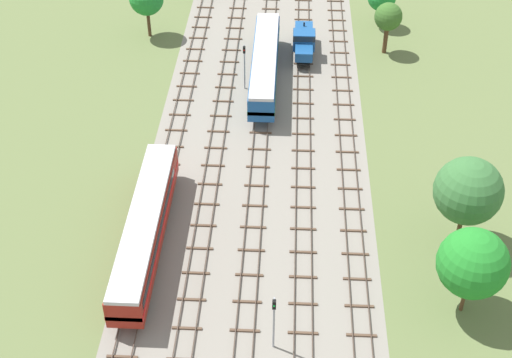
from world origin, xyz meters
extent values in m
plane|color=#5B6B3D|center=(0.00, 56.00, 0.00)|extent=(480.00, 480.00, 0.00)
cube|color=gray|center=(0.00, 56.00, 0.00)|extent=(22.31, 176.00, 0.01)
cube|color=#47382D|center=(-9.87, 57.00, 0.22)|extent=(0.07, 126.00, 0.15)
cube|color=#47382D|center=(-8.44, 57.00, 0.22)|extent=(0.07, 126.00, 0.15)
cube|color=brown|center=(-9.15, 10.50, 0.07)|extent=(2.40, 0.22, 0.14)
cube|color=brown|center=(-9.15, 13.50, 0.07)|extent=(2.40, 0.22, 0.14)
cube|color=brown|center=(-9.15, 16.50, 0.07)|extent=(2.40, 0.22, 0.14)
cube|color=brown|center=(-9.15, 19.50, 0.07)|extent=(2.40, 0.22, 0.14)
cube|color=brown|center=(-9.15, 22.50, 0.07)|extent=(2.40, 0.22, 0.14)
cube|color=brown|center=(-9.15, 25.50, 0.07)|extent=(2.40, 0.22, 0.14)
cube|color=brown|center=(-9.15, 28.50, 0.07)|extent=(2.40, 0.22, 0.14)
cube|color=brown|center=(-9.15, 31.50, 0.07)|extent=(2.40, 0.22, 0.14)
cube|color=brown|center=(-9.15, 34.50, 0.07)|extent=(2.40, 0.22, 0.14)
cube|color=brown|center=(-9.15, 37.50, 0.07)|extent=(2.40, 0.22, 0.14)
cube|color=brown|center=(-9.15, 40.50, 0.07)|extent=(2.40, 0.22, 0.14)
cube|color=brown|center=(-9.15, 43.50, 0.07)|extent=(2.40, 0.22, 0.14)
cube|color=brown|center=(-9.15, 46.50, 0.07)|extent=(2.40, 0.22, 0.14)
cube|color=brown|center=(-9.15, 49.50, 0.07)|extent=(2.40, 0.22, 0.14)
cube|color=brown|center=(-9.15, 52.50, 0.07)|extent=(2.40, 0.22, 0.14)
cube|color=brown|center=(-9.15, 55.50, 0.07)|extent=(2.40, 0.22, 0.14)
cube|color=brown|center=(-9.15, 58.50, 0.07)|extent=(2.40, 0.22, 0.14)
cube|color=brown|center=(-9.15, 61.50, 0.07)|extent=(2.40, 0.22, 0.14)
cube|color=brown|center=(-9.15, 64.50, 0.07)|extent=(2.40, 0.22, 0.14)
cube|color=brown|center=(-9.15, 67.50, 0.07)|extent=(2.40, 0.22, 0.14)
cube|color=brown|center=(-9.15, 70.50, 0.07)|extent=(2.40, 0.22, 0.14)
cube|color=#47382D|center=(-5.29, 57.00, 0.22)|extent=(0.07, 126.00, 0.15)
cube|color=#47382D|center=(-3.86, 57.00, 0.22)|extent=(0.07, 126.00, 0.15)
cube|color=brown|center=(-4.58, 13.50, 0.07)|extent=(2.40, 0.22, 0.14)
cube|color=brown|center=(-4.58, 16.50, 0.07)|extent=(2.40, 0.22, 0.14)
cube|color=brown|center=(-4.58, 19.50, 0.07)|extent=(2.40, 0.22, 0.14)
cube|color=brown|center=(-4.58, 22.50, 0.07)|extent=(2.40, 0.22, 0.14)
cube|color=brown|center=(-4.58, 25.50, 0.07)|extent=(2.40, 0.22, 0.14)
cube|color=brown|center=(-4.58, 28.50, 0.07)|extent=(2.40, 0.22, 0.14)
cube|color=brown|center=(-4.58, 31.50, 0.07)|extent=(2.40, 0.22, 0.14)
cube|color=brown|center=(-4.58, 34.50, 0.07)|extent=(2.40, 0.22, 0.14)
cube|color=brown|center=(-4.58, 37.50, 0.07)|extent=(2.40, 0.22, 0.14)
cube|color=brown|center=(-4.58, 40.50, 0.07)|extent=(2.40, 0.22, 0.14)
cube|color=brown|center=(-4.58, 43.50, 0.07)|extent=(2.40, 0.22, 0.14)
cube|color=brown|center=(-4.58, 46.50, 0.07)|extent=(2.40, 0.22, 0.14)
cube|color=brown|center=(-4.58, 49.50, 0.07)|extent=(2.40, 0.22, 0.14)
cube|color=brown|center=(-4.58, 52.50, 0.07)|extent=(2.40, 0.22, 0.14)
cube|color=brown|center=(-4.58, 55.50, 0.07)|extent=(2.40, 0.22, 0.14)
cube|color=brown|center=(-4.58, 58.50, 0.07)|extent=(2.40, 0.22, 0.14)
cube|color=brown|center=(-4.58, 61.50, 0.07)|extent=(2.40, 0.22, 0.14)
cube|color=brown|center=(-4.58, 64.50, 0.07)|extent=(2.40, 0.22, 0.14)
cube|color=brown|center=(-4.58, 67.50, 0.07)|extent=(2.40, 0.22, 0.14)
cube|color=brown|center=(-4.58, 70.50, 0.07)|extent=(2.40, 0.22, 0.14)
cube|color=#47382D|center=(-0.72, 57.00, 0.22)|extent=(0.07, 126.00, 0.15)
cube|color=#47382D|center=(0.72, 57.00, 0.22)|extent=(0.07, 126.00, 0.15)
cube|color=brown|center=(0.00, 13.50, 0.07)|extent=(2.40, 0.22, 0.14)
cube|color=brown|center=(0.00, 16.50, 0.07)|extent=(2.40, 0.22, 0.14)
cube|color=brown|center=(0.00, 19.50, 0.07)|extent=(2.40, 0.22, 0.14)
cube|color=brown|center=(0.00, 22.50, 0.07)|extent=(2.40, 0.22, 0.14)
cube|color=brown|center=(0.00, 25.50, 0.07)|extent=(2.40, 0.22, 0.14)
cube|color=brown|center=(0.00, 28.50, 0.07)|extent=(2.40, 0.22, 0.14)
cube|color=brown|center=(0.00, 31.50, 0.07)|extent=(2.40, 0.22, 0.14)
cube|color=brown|center=(0.00, 34.50, 0.07)|extent=(2.40, 0.22, 0.14)
cube|color=brown|center=(0.00, 37.50, 0.07)|extent=(2.40, 0.22, 0.14)
cube|color=brown|center=(0.00, 40.50, 0.07)|extent=(2.40, 0.22, 0.14)
cube|color=brown|center=(0.00, 43.50, 0.07)|extent=(2.40, 0.22, 0.14)
cube|color=brown|center=(0.00, 46.50, 0.07)|extent=(2.40, 0.22, 0.14)
cube|color=brown|center=(0.00, 49.50, 0.07)|extent=(2.40, 0.22, 0.14)
cube|color=brown|center=(0.00, 52.50, 0.07)|extent=(2.40, 0.22, 0.14)
cube|color=brown|center=(0.00, 55.50, 0.07)|extent=(2.40, 0.22, 0.14)
cube|color=brown|center=(0.00, 58.50, 0.07)|extent=(2.40, 0.22, 0.14)
cube|color=brown|center=(0.00, 61.50, 0.07)|extent=(2.40, 0.22, 0.14)
cube|color=brown|center=(0.00, 64.50, 0.07)|extent=(2.40, 0.22, 0.14)
cube|color=brown|center=(0.00, 67.50, 0.07)|extent=(2.40, 0.22, 0.14)
cube|color=brown|center=(0.00, 70.50, 0.07)|extent=(2.40, 0.22, 0.14)
cube|color=brown|center=(0.00, 73.50, 0.07)|extent=(2.40, 0.22, 0.14)
cube|color=#47382D|center=(3.86, 57.00, 0.22)|extent=(0.07, 126.00, 0.15)
cube|color=#47382D|center=(5.29, 57.00, 0.22)|extent=(0.07, 126.00, 0.15)
cube|color=brown|center=(4.58, 13.50, 0.07)|extent=(2.40, 0.22, 0.14)
cube|color=brown|center=(4.58, 16.50, 0.07)|extent=(2.40, 0.22, 0.14)
cube|color=brown|center=(4.58, 19.50, 0.07)|extent=(2.40, 0.22, 0.14)
cube|color=brown|center=(4.58, 22.50, 0.07)|extent=(2.40, 0.22, 0.14)
cube|color=brown|center=(4.58, 25.50, 0.07)|extent=(2.40, 0.22, 0.14)
cube|color=brown|center=(4.58, 28.50, 0.07)|extent=(2.40, 0.22, 0.14)
cube|color=brown|center=(4.58, 31.50, 0.07)|extent=(2.40, 0.22, 0.14)
cube|color=brown|center=(4.58, 34.50, 0.07)|extent=(2.40, 0.22, 0.14)
cube|color=brown|center=(4.58, 37.50, 0.07)|extent=(2.40, 0.22, 0.14)
cube|color=brown|center=(4.58, 40.50, 0.07)|extent=(2.40, 0.22, 0.14)
cube|color=brown|center=(4.58, 43.50, 0.07)|extent=(2.40, 0.22, 0.14)
cube|color=brown|center=(4.58, 46.50, 0.07)|extent=(2.40, 0.22, 0.14)
cube|color=brown|center=(4.58, 49.50, 0.07)|extent=(2.40, 0.22, 0.14)
cube|color=brown|center=(4.58, 52.50, 0.07)|extent=(2.40, 0.22, 0.14)
cube|color=brown|center=(4.58, 55.50, 0.07)|extent=(2.40, 0.22, 0.14)
cube|color=brown|center=(4.58, 58.50, 0.07)|extent=(2.40, 0.22, 0.14)
cube|color=brown|center=(4.58, 61.50, 0.07)|extent=(2.40, 0.22, 0.14)
cube|color=brown|center=(4.58, 64.50, 0.07)|extent=(2.40, 0.22, 0.14)
cube|color=brown|center=(4.58, 67.50, 0.07)|extent=(2.40, 0.22, 0.14)
cube|color=brown|center=(4.58, 70.50, 0.07)|extent=(2.40, 0.22, 0.14)
cube|color=brown|center=(4.58, 73.50, 0.07)|extent=(2.40, 0.22, 0.14)
cube|color=#47382D|center=(8.44, 57.00, 0.22)|extent=(0.07, 126.00, 0.15)
cube|color=#47382D|center=(9.87, 57.00, 0.22)|extent=(0.07, 126.00, 0.15)
cube|color=brown|center=(9.15, 13.50, 0.07)|extent=(2.40, 0.22, 0.14)
cube|color=brown|center=(9.15, 16.50, 0.07)|extent=(2.40, 0.22, 0.14)
cube|color=brown|center=(9.15, 19.50, 0.07)|extent=(2.40, 0.22, 0.14)
cube|color=brown|center=(9.15, 22.50, 0.07)|extent=(2.40, 0.22, 0.14)
cube|color=brown|center=(9.15, 25.50, 0.07)|extent=(2.40, 0.22, 0.14)
cube|color=brown|center=(9.15, 28.50, 0.07)|extent=(2.40, 0.22, 0.14)
cube|color=brown|center=(9.15, 31.50, 0.07)|extent=(2.40, 0.22, 0.14)
cube|color=brown|center=(9.15, 34.50, 0.07)|extent=(2.40, 0.22, 0.14)
cube|color=brown|center=(9.15, 37.50, 0.07)|extent=(2.40, 0.22, 0.14)
cube|color=brown|center=(9.15, 40.50, 0.07)|extent=(2.40, 0.22, 0.14)
cube|color=brown|center=(9.15, 43.50, 0.07)|extent=(2.40, 0.22, 0.14)
cube|color=brown|center=(9.15, 46.50, 0.07)|extent=(2.40, 0.22, 0.14)
cube|color=brown|center=(9.15, 49.50, 0.07)|extent=(2.40, 0.22, 0.14)
cube|color=brown|center=(9.15, 52.50, 0.07)|extent=(2.40, 0.22, 0.14)
cube|color=brown|center=(9.15, 55.50, 0.07)|extent=(2.40, 0.22, 0.14)
cube|color=brown|center=(9.15, 58.50, 0.07)|extent=(2.40, 0.22, 0.14)
cube|color=brown|center=(9.15, 61.50, 0.07)|extent=(2.40, 0.22, 0.14)
cube|color=brown|center=(9.15, 64.50, 0.07)|extent=(2.40, 0.22, 0.14)
cube|color=brown|center=(9.15, 67.50, 0.07)|extent=(2.40, 0.22, 0.14)
cube|color=brown|center=(9.15, 70.50, 0.07)|extent=(2.40, 0.22, 0.14)
cube|color=brown|center=(9.15, 73.50, 0.07)|extent=(2.40, 0.22, 0.14)
cube|color=maroon|center=(-9.15, 22.37, 2.43)|extent=(2.90, 20.00, 2.60)
cube|color=red|center=(-9.15, 22.37, 2.17)|extent=(2.96, 20.00, 0.44)
cube|color=black|center=(-9.15, 21.37, 3.08)|extent=(2.96, 16.80, 0.70)
cube|color=#B7B7BC|center=(-9.15, 22.37, 3.91)|extent=(2.67, 20.00, 0.36)
cube|color=red|center=(-9.15, 32.62, 2.30)|extent=(2.67, 0.50, 2.34)
cylinder|color=black|center=(-9.87, 28.47, 0.71)|extent=(0.13, 0.84, 0.84)
cylinder|color=black|center=(-8.44, 28.47, 0.71)|extent=(0.13, 0.84, 0.84)
cylinder|color=black|center=(-9.87, 30.27, 0.71)|extent=(0.13, 0.84, 0.84)
cylinder|color=black|center=(-8.44, 30.27, 0.71)|extent=(0.13, 0.84, 0.84)
cube|color=black|center=(-9.15, 29.37, 0.71)|extent=(1.68, 2.20, 0.24)
cylinder|color=black|center=(-9.87, 14.47, 0.71)|extent=(0.13, 0.84, 0.84)
cylinder|color=black|center=(-8.44, 14.47, 0.71)|extent=(0.13, 0.84, 0.84)
cylinder|color=black|center=(-9.87, 16.27, 0.71)|extent=(0.13, 0.84, 0.84)
cylinder|color=black|center=(-8.44, 16.27, 0.71)|extent=(0.13, 0.84, 0.84)
cube|color=black|center=(-9.15, 15.37, 0.71)|extent=(1.68, 2.20, 0.24)
cube|color=#194C8C|center=(0.00, 50.93, 2.43)|extent=(2.90, 20.00, 2.60)
cube|color=#198C3F|center=(0.00, 50.93, 2.17)|extent=(2.96, 20.00, 0.44)
cube|color=black|center=(0.00, 49.93, 3.08)|extent=(2.96, 16.80, 0.70)
cube|color=#B7B7BC|center=(0.00, 50.93, 3.91)|extent=(2.67, 20.00, 0.36)
cube|color=#198C3F|center=(0.00, 61.18, 2.30)|extent=(2.67, 0.50, 2.34)
cylinder|color=black|center=(-0.72, 57.03, 0.71)|extent=(0.13, 0.84, 0.84)
cylinder|color=black|center=(0.72, 57.03, 0.71)|extent=(0.13, 0.84, 0.84)
cylinder|color=black|center=(-0.72, 58.83, 0.71)|extent=(0.13, 0.84, 0.84)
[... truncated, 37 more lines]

